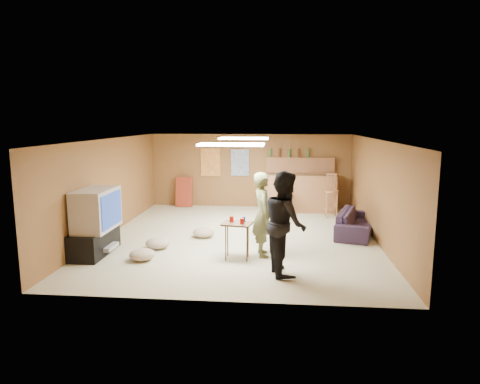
# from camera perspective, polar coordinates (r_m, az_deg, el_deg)

# --- Properties ---
(ground) EXTENTS (7.00, 7.00, 0.00)m
(ground) POSITION_cam_1_polar(r_m,az_deg,el_deg) (9.73, -0.11, -6.01)
(ground) COLOR #BDB591
(ground) RESTS_ON ground
(ceiling) EXTENTS (6.00, 7.00, 0.02)m
(ceiling) POSITION_cam_1_polar(r_m,az_deg,el_deg) (9.38, -0.11, 7.04)
(ceiling) COLOR silver
(ceiling) RESTS_ON ground
(wall_back) EXTENTS (6.00, 0.02, 2.20)m
(wall_back) POSITION_cam_1_polar(r_m,az_deg,el_deg) (12.95, 1.35, 2.85)
(wall_back) COLOR brown
(wall_back) RESTS_ON ground
(wall_front) EXTENTS (6.00, 0.02, 2.20)m
(wall_front) POSITION_cam_1_polar(r_m,az_deg,el_deg) (6.09, -3.22, -4.83)
(wall_front) COLOR brown
(wall_front) RESTS_ON ground
(wall_left) EXTENTS (0.02, 7.00, 2.20)m
(wall_left) POSITION_cam_1_polar(r_m,az_deg,el_deg) (10.22, -17.11, 0.62)
(wall_left) COLOR brown
(wall_left) RESTS_ON ground
(wall_right) EXTENTS (0.02, 7.00, 2.20)m
(wall_right) POSITION_cam_1_polar(r_m,az_deg,el_deg) (9.69, 17.85, 0.12)
(wall_right) COLOR brown
(wall_right) RESTS_ON ground
(tv_stand) EXTENTS (0.55, 1.30, 0.50)m
(tv_stand) POSITION_cam_1_polar(r_m,az_deg,el_deg) (8.94, -18.82, -6.29)
(tv_stand) COLOR black
(tv_stand) RESTS_ON ground
(dvd_box) EXTENTS (0.35, 0.50, 0.08)m
(dvd_box) POSITION_cam_1_polar(r_m,az_deg,el_deg) (8.88, -17.47, -6.99)
(dvd_box) COLOR #B2B2B7
(dvd_box) RESTS_ON tv_stand
(tv_body) EXTENTS (0.60, 1.10, 0.80)m
(tv_body) POSITION_cam_1_polar(r_m,az_deg,el_deg) (8.76, -18.62, -2.22)
(tv_body) COLOR #B2B2B7
(tv_body) RESTS_ON tv_stand
(tv_screen) EXTENTS (0.02, 0.95, 0.65)m
(tv_screen) POSITION_cam_1_polar(r_m,az_deg,el_deg) (8.64, -16.74, -2.28)
(tv_screen) COLOR navy
(tv_screen) RESTS_ON tv_body
(bar_counter) EXTENTS (2.00, 0.60, 1.10)m
(bar_counter) POSITION_cam_1_polar(r_m,az_deg,el_deg) (12.47, 8.05, -0.06)
(bar_counter) COLOR #975D36
(bar_counter) RESTS_ON ground
(bar_lip) EXTENTS (2.10, 0.12, 0.05)m
(bar_lip) POSITION_cam_1_polar(r_m,az_deg,el_deg) (12.14, 8.17, 2.31)
(bar_lip) COLOR #3B2512
(bar_lip) RESTS_ON bar_counter
(bar_shelf) EXTENTS (2.00, 0.18, 0.05)m
(bar_shelf) POSITION_cam_1_polar(r_m,az_deg,el_deg) (12.79, 8.06, 4.48)
(bar_shelf) COLOR #975D36
(bar_shelf) RESTS_ON bar_backing
(bar_backing) EXTENTS (2.00, 0.14, 0.60)m
(bar_backing) POSITION_cam_1_polar(r_m,az_deg,el_deg) (12.84, 8.02, 3.15)
(bar_backing) COLOR #975D36
(bar_backing) RESTS_ON bar_counter
(poster_left) EXTENTS (0.60, 0.03, 0.85)m
(poster_left) POSITION_cam_1_polar(r_m,az_deg,el_deg) (13.02, -3.95, 3.97)
(poster_left) COLOR #BF3F26
(poster_left) RESTS_ON wall_back
(poster_right) EXTENTS (0.55, 0.03, 0.80)m
(poster_right) POSITION_cam_1_polar(r_m,az_deg,el_deg) (12.91, 0.01, 3.95)
(poster_right) COLOR #334C99
(poster_right) RESTS_ON wall_back
(folding_chair_stack) EXTENTS (0.50, 0.26, 0.91)m
(folding_chair_stack) POSITION_cam_1_polar(r_m,az_deg,el_deg) (13.13, -7.46, 0.00)
(folding_chair_stack) COLOR maroon
(folding_chair_stack) RESTS_ON ground
(ceiling_panel_front) EXTENTS (1.20, 0.60, 0.04)m
(ceiling_panel_front) POSITION_cam_1_polar(r_m,az_deg,el_deg) (7.89, -1.14, 6.35)
(ceiling_panel_front) COLOR white
(ceiling_panel_front) RESTS_ON ceiling
(ceiling_panel_back) EXTENTS (1.20, 0.60, 0.04)m
(ceiling_panel_back) POSITION_cam_1_polar(r_m,az_deg,el_deg) (10.58, 0.50, 7.16)
(ceiling_panel_back) COLOR white
(ceiling_panel_back) RESTS_ON ceiling
(person_olive) EXTENTS (0.50, 0.66, 1.64)m
(person_olive) POSITION_cam_1_polar(r_m,az_deg,el_deg) (8.26, 3.05, -3.00)
(person_olive) COLOR brown
(person_olive) RESTS_ON ground
(person_black) EXTENTS (0.86, 1.00, 1.78)m
(person_black) POSITION_cam_1_polar(r_m,az_deg,el_deg) (7.31, 6.01, -4.13)
(person_black) COLOR black
(person_black) RESTS_ON ground
(sofa) EXTENTS (1.24, 2.00, 0.55)m
(sofa) POSITION_cam_1_polar(r_m,az_deg,el_deg) (10.27, 15.24, -3.95)
(sofa) COLOR black
(sofa) RESTS_ON ground
(tray_table) EXTENTS (0.60, 0.51, 0.70)m
(tray_table) POSITION_cam_1_polar(r_m,az_deg,el_deg) (8.16, -0.39, -6.53)
(tray_table) COLOR #3B2512
(tray_table) RESTS_ON ground
(cup_red_near) EXTENTS (0.10, 0.10, 0.11)m
(cup_red_near) POSITION_cam_1_polar(r_m,az_deg,el_deg) (8.13, -1.13, -3.63)
(cup_red_near) COLOR #A5140B
(cup_red_near) RESTS_ON tray_table
(cup_red_far) EXTENTS (0.08, 0.08, 0.11)m
(cup_red_far) POSITION_cam_1_polar(r_m,az_deg,el_deg) (7.98, 0.27, -3.89)
(cup_red_far) COLOR #A5140B
(cup_red_far) RESTS_ON tray_table
(cup_blue) EXTENTS (0.08, 0.08, 0.10)m
(cup_blue) POSITION_cam_1_polar(r_m,az_deg,el_deg) (8.14, 0.47, -3.64)
(cup_blue) COLOR #16429A
(cup_blue) RESTS_ON tray_table
(bar_stool_left) EXTENTS (0.45, 0.45, 1.33)m
(bar_stool_left) POSITION_cam_1_polar(r_m,az_deg,el_deg) (11.87, 5.83, 0.08)
(bar_stool_left) COLOR #975D36
(bar_stool_left) RESTS_ON ground
(bar_stool_right) EXTENTS (0.44, 0.44, 1.21)m
(bar_stool_right) POSITION_cam_1_polar(r_m,az_deg,el_deg) (11.80, 12.13, -0.46)
(bar_stool_right) COLOR #975D36
(bar_stool_right) RESTS_ON ground
(cushion_near_tv) EXTENTS (0.60, 0.60, 0.22)m
(cushion_near_tv) POSITION_cam_1_polar(r_m,az_deg,el_deg) (9.03, -10.93, -6.70)
(cushion_near_tv) COLOR tan
(cushion_near_tv) RESTS_ON ground
(cushion_mid) EXTENTS (0.52, 0.52, 0.22)m
(cushion_mid) POSITION_cam_1_polar(r_m,az_deg,el_deg) (9.73, -4.89, -5.37)
(cushion_mid) COLOR tan
(cushion_mid) RESTS_ON ground
(cushion_far) EXTENTS (0.64, 0.64, 0.22)m
(cushion_far) POSITION_cam_1_polar(r_m,az_deg,el_deg) (8.35, -12.91, -8.12)
(cushion_far) COLOR tan
(cushion_far) RESTS_ON ground
(bottle_row) EXTENTS (1.20, 0.08, 0.26)m
(bottle_row) POSITION_cam_1_polar(r_m,az_deg,el_deg) (12.75, 6.55, 5.19)
(bottle_row) COLOR #3F7233
(bottle_row) RESTS_ON bar_shelf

